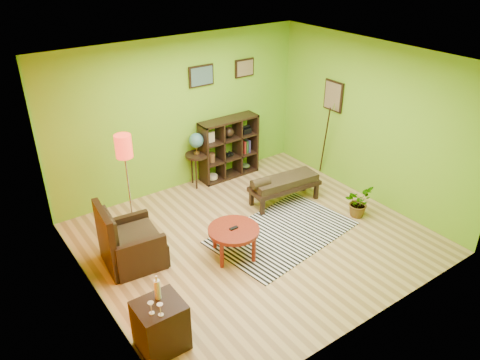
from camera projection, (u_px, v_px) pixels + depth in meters
ground at (254, 238)px, 7.45m from camera, size 5.00×5.00×0.00m
room_shell at (250, 134)px, 6.57m from camera, size 5.04×4.54×2.82m
zebra_rug at (283, 232)px, 7.57m from camera, size 2.46×1.73×0.01m
coffee_table at (234, 232)px, 6.87m from camera, size 0.76×0.76×0.49m
armchair at (129, 246)px, 6.76m from camera, size 0.89×0.90×0.99m
side_cabinet at (161, 325)px, 5.36m from camera, size 0.54×0.49×0.95m
floor_lamp at (125, 156)px, 6.88m from camera, size 0.26×0.26×1.72m
globe_table at (196, 146)px, 8.64m from camera, size 0.44×0.44×1.07m
cube_shelf at (230, 148)px, 9.09m from camera, size 1.20×0.35×1.20m
bench at (283, 183)px, 8.26m from camera, size 1.34×0.60×0.60m
potted_plant at (358, 205)px, 7.96m from camera, size 0.64×0.66×0.40m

